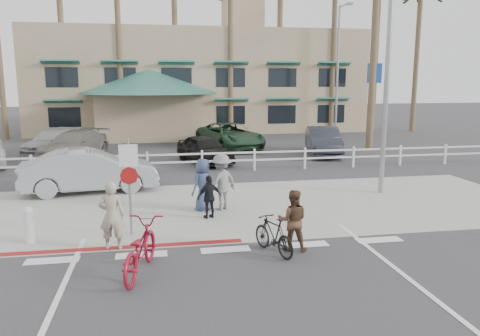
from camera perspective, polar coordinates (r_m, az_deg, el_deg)
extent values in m
plane|color=#333335|center=(10.99, -1.32, -11.07)|extent=(140.00, 140.00, 0.00)
cube|color=#333335|center=(9.18, 0.67, -15.59)|extent=(12.00, 16.00, 0.01)
cube|color=gray|center=(15.22, -3.93, -4.86)|extent=(22.00, 7.00, 0.01)
cube|color=#333335|center=(19.09, -5.24, -1.71)|extent=(40.00, 5.00, 0.01)
cube|color=#333335|center=(28.43, -6.90, 2.31)|extent=(50.00, 16.00, 0.01)
cube|color=maroon|center=(12.08, -16.64, -9.43)|extent=(7.00, 0.25, 0.02)
imported|color=maroon|center=(10.24, -12.14, -9.57)|extent=(1.26, 2.28, 1.14)
imported|color=#9E9281|center=(11.76, -15.37, -5.62)|extent=(0.65, 0.46, 1.70)
imported|color=black|center=(11.20, 4.11, -8.17)|extent=(0.96, 1.57, 0.92)
imported|color=#513623|center=(11.38, 6.45, -6.35)|extent=(0.86, 0.75, 1.50)
imported|color=slate|center=(14.80, -2.27, -1.74)|extent=(1.33, 1.20, 1.79)
imported|color=black|center=(13.95, -3.74, -3.55)|extent=(0.82, 0.54, 1.30)
imported|color=#344265|center=(14.78, -4.50, -2.04)|extent=(0.97, 0.92, 1.67)
imported|color=gray|center=(18.05, -17.82, -0.31)|extent=(5.05, 2.34, 1.60)
imported|color=slate|center=(26.14, -19.56, 2.65)|extent=(3.67, 5.40, 1.45)
imported|color=black|center=(23.36, -4.33, 2.28)|extent=(2.94, 4.40, 1.39)
imported|color=#262831|center=(26.32, 10.11, 3.25)|extent=(2.63, 4.93, 1.54)
imported|color=#A0A0A0|center=(28.59, -21.87, 3.01)|extent=(3.16, 4.93, 1.33)
imported|color=#22412A|center=(28.35, -1.23, 3.94)|extent=(4.07, 6.09, 1.55)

